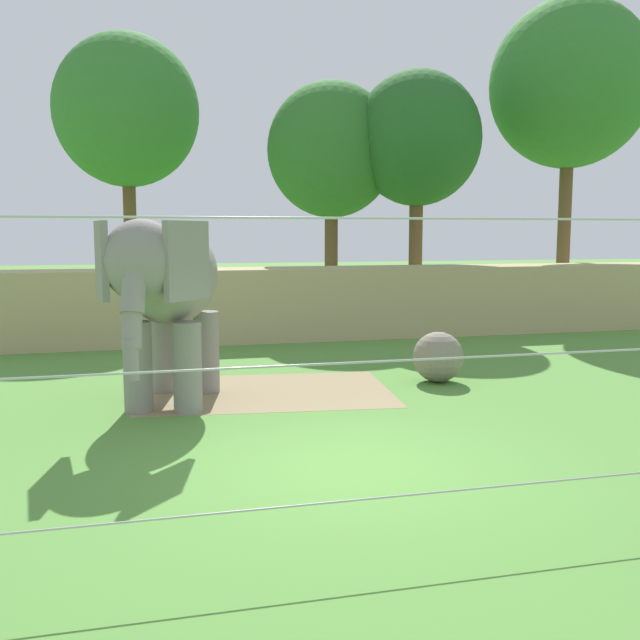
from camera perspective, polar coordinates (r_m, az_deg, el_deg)
ground_plane at (r=9.40m, az=2.33°, el=-11.52°), size 120.00×120.00×0.00m
dirt_patch at (r=13.63m, az=-4.29°, el=-5.65°), size 4.95×3.72×0.01m
embankment_wall at (r=19.90m, az=-6.86°, el=1.21°), size 36.00×1.80×1.98m
elephant at (r=12.47m, az=-11.98°, el=2.81°), size 2.37×4.15×3.18m
enrichment_ball at (r=14.54m, az=9.33°, el=-2.91°), size 1.01×1.01×1.01m
cable_fence at (r=6.64m, az=8.79°, el=-4.93°), size 11.01×0.25×3.23m
tree_far_left at (r=26.22m, az=-15.05°, el=15.63°), size 4.87×4.87×9.61m
tree_left_of_centre at (r=26.67m, az=19.16°, el=17.16°), size 5.30×5.30×10.68m
tree_behind_wall at (r=24.35m, az=0.91°, el=13.23°), size 4.23×4.23×7.88m
tree_right_of_centre at (r=24.00m, az=7.70°, el=13.95°), size 4.09×4.09×8.10m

